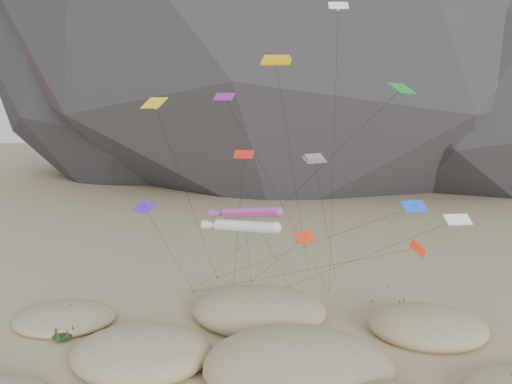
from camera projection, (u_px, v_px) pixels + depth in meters
dunes at (261, 371)px, 37.93m from camera, size 51.41×35.41×4.31m
dune_grass at (240, 367)px, 38.29m from camera, size 41.68×28.19×1.49m
kite_stakes at (292, 289)px, 56.64m from camera, size 22.05×6.74×0.30m
rainbow_tube_kite at (248, 213)px, 46.31m from camera, size 8.27×9.38×11.68m
white_tube_kite at (242, 226)px, 41.51m from camera, size 7.03×17.85×11.51m
orange_parafoil at (277, 64)px, 44.99m from camera, size 5.34×15.29×25.22m
multi_parafoil at (315, 160)px, 46.76m from camera, size 4.74×13.17×16.26m
delta_kites at (312, 162)px, 42.85m from camera, size 28.67×22.38×29.82m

